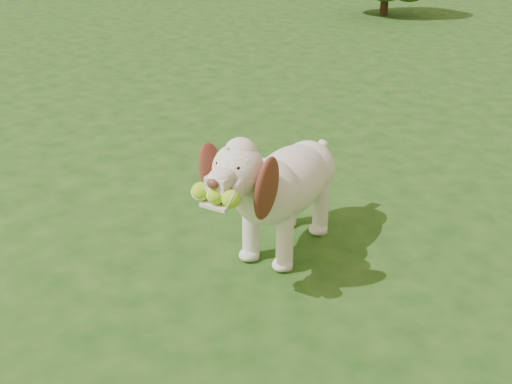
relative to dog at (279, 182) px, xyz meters
The scene contains 2 objects.
ground 0.54m from the dog, 46.85° to the left, with size 80.00×80.00×0.00m, color #164112.
dog is the anchor object (origin of this frame).
Camera 1 is at (1.65, -2.69, 1.83)m, focal length 45.00 mm.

